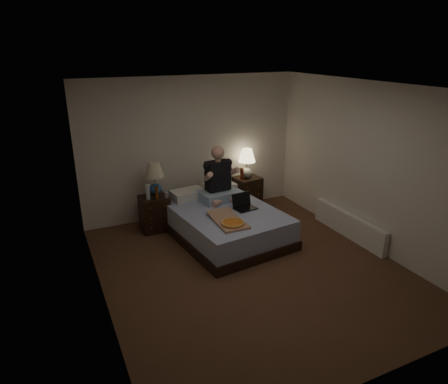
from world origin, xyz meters
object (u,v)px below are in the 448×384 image
lamp_right (247,164)px  radiator (349,225)px  laptop (246,202)px  nightstand_left (155,213)px  beer_bottle_left (157,193)px  beer_bottle_right (242,174)px  bed (225,223)px  soda_can (166,195)px  person (219,174)px  lamp_left (155,179)px  pizza_box (233,224)px  water_bottle (148,192)px  nightstand_right (247,192)px

lamp_right → radiator: lamp_right is taller
laptop → nightstand_left: bearing=137.7°
beer_bottle_left → beer_bottle_right: 1.77m
beer_bottle_left → radiator: size_ratio=0.14×
bed → soda_can: 1.09m
person → radiator: (1.75, -1.27, -0.75)m
lamp_right → beer_bottle_left: (-1.87, -0.41, -0.17)m
lamp_left → pizza_box: 1.68m
nightstand_left → radiator: nightstand_left is taller
soda_can → laptop: (1.09, -0.75, -0.04)m
beer_bottle_right → lamp_right: bearing=24.4°
water_bottle → nightstand_left: bearing=29.8°
soda_can → beer_bottle_left: bearing=-169.5°
nightstand_right → lamp_left: lamp_left is taller
bed → beer_bottle_right: 1.32m
laptop → radiator: (1.54, -0.72, -0.41)m
lamp_right → pizza_box: (-1.09, -1.62, -0.35)m
lamp_left → radiator: (2.74, -1.70, -0.68)m
beer_bottle_left → laptop: bearing=-30.0°
water_bottle → soda_can: water_bottle is taller
lamp_left → lamp_right: (1.82, 0.15, 0.00)m
nightstand_left → pizza_box: nightstand_left is taller
nightstand_right → beer_bottle_left: (-1.89, -0.41, 0.41)m
lamp_right → beer_bottle_right: size_ratio=2.43×
nightstand_left → lamp_left: 0.59m
soda_can → radiator: soda_can is taller
laptop → radiator: 1.75m
person → laptop: (0.21, -0.55, -0.34)m
bed → beer_bottle_left: (-0.95, 0.61, 0.47)m
radiator → water_bottle: bearing=152.0°
nightstand_left → beer_bottle_right: beer_bottle_right is taller
nightstand_left → lamp_left: size_ratio=1.06×
pizza_box → radiator: pizza_box is taller
lamp_left → person: (0.99, -0.43, 0.08)m
lamp_right → soda_can: size_ratio=5.60×
soda_can → lamp_right: bearing=12.4°
bed → water_bottle: 1.37m
lamp_right → beer_bottle_right: bearing=-155.6°
beer_bottle_right → laptop: (-0.48, -1.07, -0.10)m
beer_bottle_right → laptop: bearing=-114.4°
beer_bottle_right → laptop: beer_bottle_right is taller
nightstand_right → soda_can: bearing=-175.2°
nightstand_right → soda_can: (-1.73, -0.38, 0.35)m
water_bottle → bed: bearing=-33.7°
nightstand_left → nightstand_right: size_ratio=1.00×
nightstand_left → water_bottle: bearing=-151.0°
beer_bottle_right → laptop: 1.18m
laptop → nightstand_right: bearing=53.0°
nightstand_right → pizza_box: 1.98m
radiator → beer_bottle_right: bearing=120.5°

